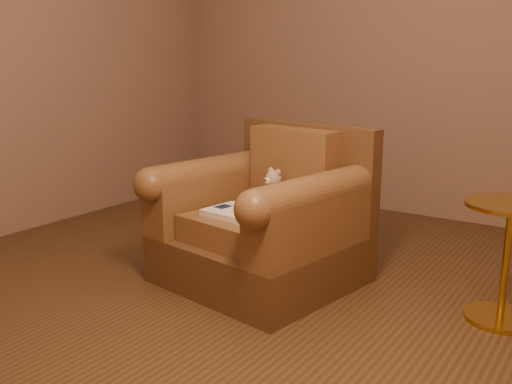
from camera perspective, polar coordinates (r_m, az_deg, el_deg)
The scene contains 5 objects.
floor at distance 3.21m, azimuth -0.45°, elevation -9.42°, with size 4.00×4.00×0.00m, color #4D331A.
armchair at distance 3.21m, azimuth 1.00°, elevation -3.08°, with size 1.09×1.05×0.86m.
teddy_bear at distance 3.25m, azimuth 1.51°, elevation 0.06°, with size 0.16×0.19×0.22m.
guidebook at distance 3.03m, azimuth -1.24°, elevation -2.23°, with size 0.44×0.30×0.03m.
side_table at distance 2.95m, azimuth 23.74°, elevation -6.09°, with size 0.42×0.42×0.59m.
Camera 1 is at (1.68, -2.44, 1.23)m, focal length 40.00 mm.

